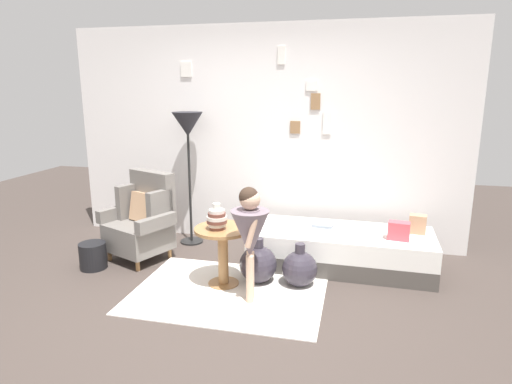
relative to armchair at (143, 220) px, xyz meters
name	(u,v)px	position (x,y,z in m)	size (l,w,h in m)	color
ground_plane	(213,313)	(1.16, -1.02, -0.44)	(12.00, 12.00, 0.00)	#423833
gallery_wall	(263,136)	(1.16, 0.93, 0.86)	(4.80, 0.12, 2.60)	silver
rug	(229,292)	(1.18, -0.62, -0.43)	(1.77, 1.31, 0.01)	silver
armchair	(143,220)	(0.00, 0.00, 0.00)	(0.89, 0.79, 0.97)	#9E7042
daybed	(340,249)	(2.16, 0.25, -0.24)	(1.92, 0.85, 0.40)	#4C4742
pillow_head	(418,224)	(2.93, 0.36, 0.06)	(0.17, 0.12, 0.20)	tan
pillow_mid	(399,231)	(2.73, 0.10, 0.05)	(0.21, 0.12, 0.18)	#D64C56
side_table	(223,245)	(1.08, -0.47, -0.03)	(0.54, 0.54, 0.58)	#9E7042
vase_striped	(217,219)	(1.04, -0.52, 0.24)	(0.19, 0.19, 0.25)	brown
floor_lamp	(188,131)	(0.33, 0.59, 0.94)	(0.36, 0.36, 1.60)	black
person_child	(250,230)	(1.41, -0.72, 0.23)	(0.34, 0.34, 1.05)	#D8AD8E
book_on_daybed	(323,225)	(1.96, 0.35, -0.02)	(0.22, 0.16, 0.03)	gray
demijohn_near	(258,264)	(1.40, -0.34, -0.25)	(0.37, 0.37, 0.46)	#332D38
demijohn_far	(300,268)	(1.81, -0.32, -0.26)	(0.34, 0.34, 0.43)	#332D38
magazine_basket	(93,256)	(-0.38, -0.41, -0.30)	(0.28, 0.28, 0.28)	black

